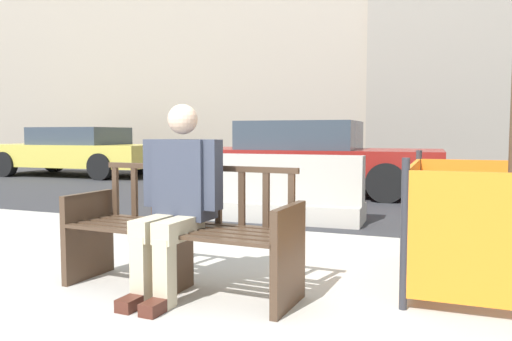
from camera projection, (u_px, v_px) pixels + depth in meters
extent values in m
plane|color=#B7B2A8|center=(217.00, 313.00, 3.09)|extent=(200.00, 200.00, 0.00)
cube|color=#333335|center=(385.00, 183.00, 11.18)|extent=(120.00, 12.00, 0.01)
cube|color=#473323|center=(88.00, 235.00, 3.83)|extent=(0.08, 0.51, 0.66)
cube|color=#473323|center=(289.00, 257.00, 3.16)|extent=(0.08, 0.51, 0.66)
cube|color=#473323|center=(179.00, 260.00, 3.50)|extent=(0.06, 0.33, 0.45)
cube|color=#473323|center=(159.00, 235.00, 3.27)|extent=(1.60, 0.16, 0.02)
cube|color=#473323|center=(169.00, 231.00, 3.38)|extent=(1.60, 0.16, 0.02)
cube|color=#473323|center=(179.00, 229.00, 3.48)|extent=(1.60, 0.16, 0.02)
cube|color=#473323|center=(187.00, 226.00, 3.59)|extent=(1.60, 0.16, 0.02)
cube|color=#473323|center=(196.00, 223.00, 3.69)|extent=(1.60, 0.16, 0.02)
cube|color=#473323|center=(196.00, 168.00, 3.67)|extent=(1.60, 0.12, 0.04)
cube|color=#473323|center=(116.00, 191.00, 3.99)|extent=(0.05, 0.03, 0.38)
cube|color=#473323|center=(135.00, 192.00, 3.92)|extent=(0.05, 0.03, 0.38)
cube|color=#473323|center=(154.00, 193.00, 3.84)|extent=(0.05, 0.03, 0.38)
cube|color=#473323|center=(175.00, 195.00, 3.76)|extent=(0.05, 0.03, 0.38)
cube|color=#473323|center=(196.00, 196.00, 3.69)|extent=(0.05, 0.03, 0.38)
cube|color=#473323|center=(219.00, 197.00, 3.61)|extent=(0.05, 0.03, 0.38)
cube|color=#473323|center=(242.00, 199.00, 3.53)|extent=(0.05, 0.03, 0.38)
cube|color=#473323|center=(266.00, 200.00, 3.46)|extent=(0.05, 0.03, 0.38)
cube|color=#473323|center=(292.00, 202.00, 3.38)|extent=(0.05, 0.03, 0.38)
cube|color=#473323|center=(85.00, 195.00, 3.79)|extent=(0.07, 0.46, 0.03)
cube|color=#473323|center=(288.00, 208.00, 3.12)|extent=(0.07, 0.46, 0.03)
cube|color=#383D4C|center=(185.00, 179.00, 3.52)|extent=(0.41, 0.26, 0.56)
sphere|color=beige|center=(183.00, 119.00, 3.47)|extent=(0.21, 0.21, 0.21)
cube|color=#C6B793|center=(156.00, 227.00, 3.38)|extent=(0.16, 0.45, 0.14)
cube|color=#C6B793|center=(179.00, 229.00, 3.30)|extent=(0.16, 0.45, 0.14)
cube|color=#C6B793|center=(142.00, 270.00, 3.24)|extent=(0.12, 0.12, 0.45)
cube|color=#C6B793|center=(165.00, 273.00, 3.17)|extent=(0.12, 0.12, 0.45)
cube|color=#4C2319|center=(134.00, 302.00, 3.18)|extent=(0.12, 0.27, 0.08)
cube|color=#4C2319|center=(158.00, 305.00, 3.11)|extent=(0.12, 0.27, 0.08)
cube|color=#383D4C|center=(153.00, 173.00, 3.59)|extent=(0.10, 0.12, 0.48)
cube|color=#383D4C|center=(213.00, 175.00, 3.39)|extent=(0.10, 0.12, 0.48)
cube|color=#ADA89E|center=(284.00, 211.00, 6.36)|extent=(2.02, 0.75, 0.24)
cube|color=#ADA89E|center=(284.00, 178.00, 6.33)|extent=(2.01, 0.37, 0.60)
cylinder|color=#2D2D33|center=(404.00, 234.00, 3.12)|extent=(0.05, 0.05, 0.96)
cylinder|color=#2D2D33|center=(418.00, 204.00, 4.47)|extent=(0.05, 0.05, 0.96)
cube|color=orange|center=(508.00, 208.00, 4.21)|extent=(1.45, 0.03, 0.81)
cube|color=orange|center=(412.00, 216.00, 3.79)|extent=(0.03, 1.45, 0.81)
cube|color=#DBC64C|center=(75.00, 155.00, 13.07)|extent=(4.72, 2.09, 0.56)
cube|color=#38424C|center=(80.00, 136.00, 12.97)|extent=(2.15, 1.75, 0.44)
cylinder|color=black|center=(5.00, 164.00, 12.70)|extent=(0.65, 0.25, 0.64)
cylinder|color=black|center=(54.00, 161.00, 14.38)|extent=(0.65, 0.25, 0.64)
cylinder|color=black|center=(101.00, 167.00, 11.78)|extent=(0.65, 0.25, 0.64)
cylinder|color=black|center=(141.00, 163.00, 13.47)|extent=(0.65, 0.25, 0.64)
cube|color=maroon|center=(310.00, 164.00, 9.26)|extent=(4.72, 2.01, 0.56)
cube|color=#38424C|center=(301.00, 135.00, 9.28)|extent=(2.14, 1.70, 0.51)
cylinder|color=black|center=(394.00, 174.00, 9.63)|extent=(0.65, 0.24, 0.64)
cylinder|color=black|center=(386.00, 183.00, 7.98)|extent=(0.65, 0.24, 0.64)
cylinder|color=black|center=(253.00, 171.00, 10.58)|extent=(0.65, 0.24, 0.64)
cylinder|color=black|center=(220.00, 178.00, 8.93)|extent=(0.65, 0.24, 0.64)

